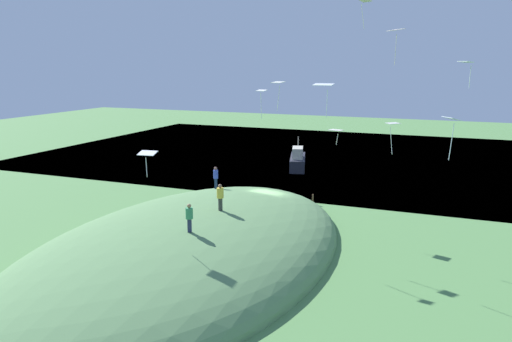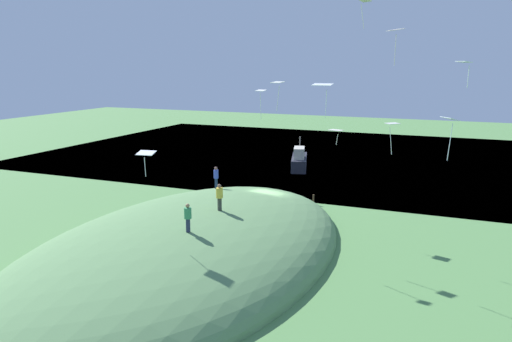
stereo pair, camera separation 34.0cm
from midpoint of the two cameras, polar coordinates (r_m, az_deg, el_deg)
ground_plane at (r=41.76m, az=1.68°, el=-4.92°), size 160.00×160.00×0.00m
lake_water at (r=69.15m, az=10.44°, el=1.44°), size 48.34×80.00×0.40m
grass_hill at (r=33.86m, az=-7.20°, el=-9.08°), size 31.61×17.82×5.26m
boat_on_lake at (r=60.10m, az=4.96°, el=1.16°), size 6.73×3.44×3.51m
person_watching_kites at (r=33.66m, az=-3.77°, el=-2.56°), size 0.64×0.64×1.77m
person_near_shore at (r=29.69m, az=-7.22°, el=-4.78°), size 0.55×0.55×1.68m
person_with_child at (r=41.92m, az=-4.21°, el=-0.42°), size 0.46×0.46×1.83m
kite_0 at (r=37.82m, az=9.09°, el=4.43°), size 0.96×1.16×1.07m
kite_1 at (r=26.23m, az=22.39°, el=10.89°), size 0.78×0.77×1.24m
kite_2 at (r=35.57m, az=12.16°, el=17.78°), size 0.94×0.99×1.88m
kite_3 at (r=29.30m, az=-11.73°, el=1.87°), size 0.80×1.07×1.47m
kite_4 at (r=31.89m, az=7.69°, el=9.30°), size 0.85×1.20×2.10m
kite_5 at (r=34.29m, az=15.09°, el=4.85°), size 1.02×1.02×2.03m
kite_6 at (r=33.79m, az=0.84°, el=8.55°), size 0.67×0.74×1.94m
kite_7 at (r=34.43m, az=15.44°, el=14.60°), size 1.22×1.22×2.25m
kite_9 at (r=35.12m, az=2.69°, el=9.54°), size 0.89×1.01×2.00m
kite_10 at (r=27.75m, az=21.00°, el=5.10°), size 1.08×1.03×2.22m
mooring_post at (r=45.09m, az=6.57°, el=-3.14°), size 0.14×0.14×0.89m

